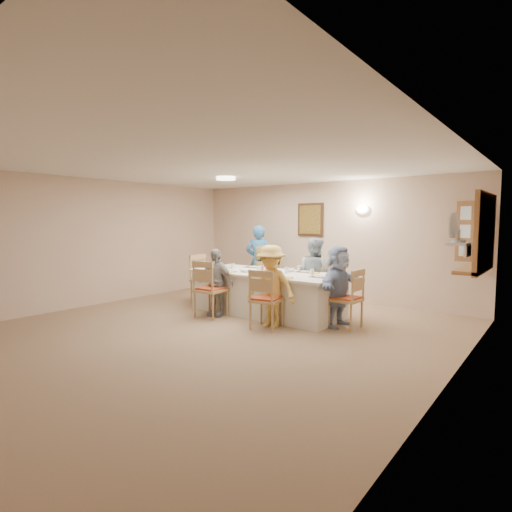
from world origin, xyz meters
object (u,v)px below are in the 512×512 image
Objects in this scene: chair_left_end at (205,279)px; diner_front_left at (216,282)px; chair_back_right at (317,287)px; diner_back_left at (262,274)px; serving_hatch at (485,233)px; chair_back_left at (266,279)px; diner_front_right at (271,286)px; condiment_ketchup at (265,264)px; desk_fan at (456,231)px; caregiver at (259,261)px; chair_front_left at (211,289)px; chair_right_end at (346,298)px; chair_front_right at (267,299)px; diner_right_end at (338,286)px; dining_table at (266,293)px; diner_back_right at (314,275)px.

diner_front_left reaches higher than chair_left_end.
diner_back_left is (-1.20, -0.12, 0.15)m from chair_back_right.
chair_back_left is at bearing -179.28° from serving_hatch.
diner_front_left is 1.20m from diner_front_right.
serving_hatch is 3.51m from condiment_ketchup.
serving_hatch is at bearing 85.34° from desk_fan.
chair_back_right is 0.56× the size of caregiver.
desk_fan is (-0.11, -1.35, 0.05)m from serving_hatch.
chair_front_left is 1.01× the size of chair_left_end.
diner_back_left is (-3.90, -0.17, -0.91)m from serving_hatch.
chair_left_end is at bearing -157.36° from chair_back_right.
condiment_ketchup is (-1.62, 0.06, 0.42)m from chair_right_end.
chair_front_right is at bearing 107.87° from caregiver.
diner_back_left is 0.87m from condiment_ketchup.
chair_back_right is 1.24m from chair_right_end.
chair_back_left is 1.91m from diner_front_right.
chair_left_end is at bearing -87.76° from chair_right_end.
caregiver reaches higher than chair_left_end.
diner_front_left reaches higher than chair_right_end.
desk_fan is 3.94m from chair_front_left.
diner_right_end is at bearing 164.16° from desk_fan.
chair_front_right is 1.21m from diner_front_left.
diner_right_end is (2.97, 0.00, 0.15)m from chair_left_end.
serving_hatch is at bearing 11.30° from diner_front_left.
serving_hatch is 2.90m from chair_back_right.
chair_front_right and chair_right_end have the same top height.
chair_front_right is 1.16m from diner_right_end.
diner_front_right reaches higher than chair_front_right.
chair_front_left is at bearing -130.20° from chair_left_end.
dining_table is 2.16× the size of diner_front_right.
serving_hatch reaches higher than condiment_ketchup.
chair_right_end is at bearing -37.87° from chair_back_right.
chair_front_left is 0.84× the size of diner_front_left.
caregiver is at bearing 131.95° from condiment_ketchup.
caregiver is (-0.45, 0.35, 0.30)m from chair_back_left.
dining_table is 2.84× the size of chair_left_end.
chair_right_end reaches higher than chair_back_right.
chair_back_left is 1.09× the size of chair_back_right.
desk_fan reaches higher than diner_right_end.
diner_right_end reaches higher than chair_front_right.
diner_back_left is at bearing 162.67° from desk_fan.
dining_table is 1.61m from caregiver.
chair_right_end is at bearing -2.05° from condiment_ketchup.
dining_table is 0.93m from diner_front_left.
caregiver is 6.32× the size of condiment_ketchup.
chair_front_left is 1.91m from diner_back_right.
chair_back_right is 0.69× the size of diner_right_end.
diner_front_left is at bearing -16.14° from chair_front_right.
chair_front_left is at bearing 61.93° from diner_back_right.
desk_fan is at bearing -9.75° from condiment_ketchup.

